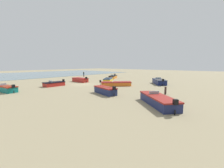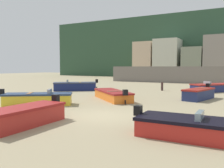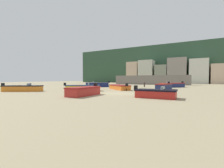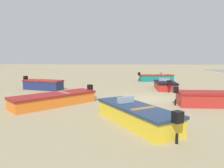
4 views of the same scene
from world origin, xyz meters
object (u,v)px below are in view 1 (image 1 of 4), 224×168
boat_navy_1 (159,82)px  boat_orange_7 (113,77)px  boat_yellow_2 (108,80)px  beach_walker_foreground (84,74)px  boat_navy_5 (158,100)px  boat_red_8 (54,84)px  mooring_post_near_water (165,91)px  boat_red_4 (80,80)px  boat_teal_3 (6,89)px  boat_navy_6 (105,90)px  boat_orange_0 (116,84)px

boat_navy_1 → boat_orange_7: 14.17m
boat_yellow_2 → beach_walker_foreground: size_ratio=2.87×
boat_navy_5 → boat_red_8: boat_navy_5 is taller
boat_navy_5 → boat_orange_7: bearing=90.0°
mooring_post_near_water → boat_navy_5: bearing=14.1°
boat_red_4 → mooring_post_near_water: size_ratio=4.44×
boat_teal_3 → boat_navy_6: boat_navy_6 is taller
beach_walker_foreground → boat_yellow_2: bearing=48.4°
boat_navy_6 → mooring_post_near_water: bearing=-36.8°
beach_walker_foreground → boat_orange_7: bearing=76.9°
boat_yellow_2 → boat_red_4: (3.87, -4.63, 0.02)m
boat_navy_5 → mooring_post_near_water: 5.40m
beach_walker_foreground → boat_navy_1: bearing=64.7°
mooring_post_near_water → beach_walker_foreground: 30.12m
boat_orange_0 → boat_orange_7: boat_orange_7 is taller
boat_navy_5 → boat_orange_7: size_ratio=0.99×
mooring_post_near_water → boat_teal_3: bearing=-53.7°
boat_red_8 → boat_red_4: bearing=-77.0°
boat_red_4 → boat_orange_7: boat_red_4 is taller
boat_orange_7 → boat_red_8: boat_orange_7 is taller
boat_navy_5 → beach_walker_foreground: (-14.73, -29.90, 0.51)m
boat_teal_3 → boat_navy_6: bearing=-64.4°
boat_navy_6 → boat_red_8: bearing=109.5°
boat_yellow_2 → mooring_post_near_water: 14.85m
boat_yellow_2 → mooring_post_near_water: (4.72, 14.08, 0.05)m
boat_orange_7 → beach_walker_foreground: (1.86, -10.16, 0.54)m
boat_orange_7 → mooring_post_near_water: bearing=119.5°
boat_orange_0 → mooring_post_near_water: 9.34m
boat_navy_1 → mooring_post_near_water: 9.80m
boat_orange_7 → mooring_post_near_water: boat_orange_7 is taller
beach_walker_foreground → boat_teal_3: bearing=3.7°
boat_navy_1 → boat_yellow_2: bearing=165.2°
mooring_post_near_water → beach_walker_foreground: (-9.49, -28.58, 0.48)m
boat_red_8 → beach_walker_foreground: (-15.27, -11.41, 0.57)m
boat_orange_0 → boat_navy_1: bearing=99.6°
boat_navy_5 → boat_orange_7: 25.78m
boat_orange_7 → boat_red_8: bearing=65.3°
mooring_post_near_water → boat_orange_7: bearing=-121.6°
boat_navy_6 → mooring_post_near_water: boat_navy_6 is taller
boat_orange_0 → mooring_post_near_water: boat_orange_0 is taller
boat_yellow_2 → beach_walker_foreground: beach_walker_foreground is taller
boat_red_8 → boat_teal_3: bearing=89.3°
boat_navy_1 → boat_navy_6: size_ratio=1.17×
boat_yellow_2 → boat_red_4: size_ratio=1.11×
boat_orange_0 → boat_orange_7: (-9.92, -9.19, 0.04)m
boat_orange_0 → boat_teal_3: (14.09, -8.02, 0.05)m
beach_walker_foreground → boat_navy_6: bearing=34.5°
boat_navy_1 → boat_navy_6: (13.45, -1.38, -0.02)m
boat_navy_1 → boat_orange_7: bearing=131.9°
boat_teal_3 → mooring_post_near_water: boat_teal_3 is taller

